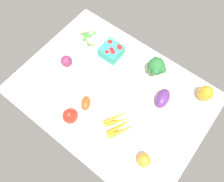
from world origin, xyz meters
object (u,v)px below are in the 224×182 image
at_px(bell_pepper_orange, 205,93).
at_px(broccoli_head, 157,67).
at_px(carrot_bunch, 119,124).
at_px(heirloom_tomato_orange, 144,160).
at_px(red_onion_center, 66,61).
at_px(berry_basket, 112,51).
at_px(roma_tomato, 86,103).
at_px(eggplant, 163,98).
at_px(okra_pile, 87,37).
at_px(bell_pepper_red, 70,116).

bearing_deg(bell_pepper_orange, broccoli_head, -173.04).
bearing_deg(carrot_bunch, heirloom_tomato_orange, -19.97).
xyz_separation_m(red_onion_center, berry_basket, (0.16, 0.21, 0.00)).
relative_size(roma_tomato, heirloom_tomato_orange, 1.23).
bearing_deg(eggplant, okra_pile, -107.82).
bearing_deg(carrot_bunch, eggplant, 68.38).
relative_size(heirloom_tomato_orange, berry_basket, 0.58).
distance_m(carrot_bunch, okra_pile, 0.60).
height_order(broccoli_head, heirloom_tomato_orange, broccoli_head).
bearing_deg(bell_pepper_red, eggplant, 50.19).
xyz_separation_m(broccoli_head, bell_pepper_red, (-0.19, -0.50, -0.03)).
bearing_deg(okra_pile, carrot_bunch, -33.45).
bearing_deg(eggplant, heirloom_tomato_orange, 7.02).
height_order(carrot_bunch, berry_basket, berry_basket).
relative_size(eggplant, roma_tomato, 1.39).
height_order(heirloom_tomato_orange, red_onion_center, heirloom_tomato_orange).
bearing_deg(broccoli_head, roma_tomato, -115.15).
height_order(heirloom_tomato_orange, bell_pepper_orange, bell_pepper_orange).
height_order(okra_pile, berry_basket, berry_basket).
bearing_deg(red_onion_center, bell_pepper_red, -43.49).
bearing_deg(bell_pepper_red, berry_basket, 100.60).
bearing_deg(broccoli_head, bell_pepper_red, -110.95).
xyz_separation_m(carrot_bunch, bell_pepper_red, (-0.21, -0.13, 0.04)).
height_order(eggplant, broccoli_head, broccoli_head).
bearing_deg(eggplant, roma_tomato, -59.10).
distance_m(broccoli_head, bell_pepper_orange, 0.29).
height_order(broccoli_head, carrot_bunch, broccoli_head).
relative_size(red_onion_center, berry_basket, 0.57).
xyz_separation_m(roma_tomato, heirloom_tomato_orange, (0.41, -0.05, 0.01)).
bearing_deg(roma_tomato, okra_pile, -173.83).
bearing_deg(roma_tomato, broccoli_head, 121.02).
relative_size(carrot_bunch, okra_pile, 1.28).
height_order(roma_tomato, berry_basket, berry_basket).
distance_m(okra_pile, bell_pepper_red, 0.54).
bearing_deg(broccoli_head, eggplant, -43.55).
distance_m(broccoli_head, okra_pile, 0.48).
height_order(eggplant, bell_pepper_red, bell_pepper_red).
bearing_deg(heirloom_tomato_orange, bell_pepper_red, -172.59).
distance_m(carrot_bunch, bell_pepper_orange, 0.48).
bearing_deg(carrot_bunch, broccoli_head, 93.93).
bearing_deg(broccoli_head, bell_pepper_orange, 6.96).
relative_size(bell_pepper_red, bell_pepper_orange, 0.95).
bearing_deg(okra_pile, bell_pepper_red, -58.17).
bearing_deg(bell_pepper_red, broccoli_head, 69.05).
height_order(red_onion_center, berry_basket, berry_basket).
bearing_deg(broccoli_head, berry_basket, -170.64).
bearing_deg(carrot_bunch, bell_pepper_orange, 56.92).
xyz_separation_m(eggplant, okra_pile, (-0.60, 0.08, -0.03)).
distance_m(carrot_bunch, roma_tomato, 0.21).
height_order(roma_tomato, bell_pepper_red, bell_pepper_red).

